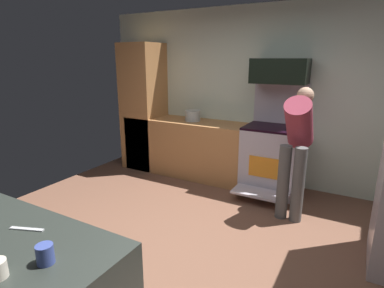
{
  "coord_description": "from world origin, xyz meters",
  "views": [
    {
      "loc": [
        1.41,
        -2.25,
        1.86
      ],
      "look_at": [
        -0.01,
        0.3,
        1.05
      ],
      "focal_mm": 29.08,
      "sensor_mm": 36.0,
      "label": 1
    }
  ],
  "objects": [
    {
      "name": "ground_plane",
      "position": [
        0.0,
        0.0,
        -0.01
      ],
      "size": [
        5.2,
        4.8,
        0.02
      ],
      "primitive_type": "cube",
      "color": "brown"
    },
    {
      "name": "wall_back",
      "position": [
        0.0,
        2.34,
        1.3
      ],
      "size": [
        5.2,
        0.12,
        2.6
      ],
      "primitive_type": "cube",
      "color": "silver",
      "rests_on": "ground"
    },
    {
      "name": "lower_cabinet_run",
      "position": [
        -0.9,
        1.98,
        0.45
      ],
      "size": [
        2.4,
        0.6,
        0.9
      ],
      "primitive_type": "cube",
      "color": "#BB7F4A",
      "rests_on": "ground"
    },
    {
      "name": "cabinet_column",
      "position": [
        -1.9,
        1.98,
        1.05
      ],
      "size": [
        0.6,
        0.6,
        2.1
      ],
      "primitive_type": "cube",
      "color": "#BB7F4A",
      "rests_on": "ground"
    },
    {
      "name": "oven_range",
      "position": [
        0.35,
        1.97,
        0.51
      ],
      "size": [
        0.76,
        0.96,
        1.53
      ],
      "color": "#BBB3C2",
      "rests_on": "ground"
    },
    {
      "name": "microwave",
      "position": [
        0.35,
        2.06,
        1.69
      ],
      "size": [
        0.74,
        0.38,
        0.33
      ],
      "primitive_type": "cube",
      "color": "black",
      "rests_on": "oven_range"
    },
    {
      "name": "person_cook",
      "position": [
        0.78,
        1.38,
        0.91
      ],
      "size": [
        0.31,
        0.64,
        1.53
      ],
      "color": "#545454",
      "rests_on": "ground"
    },
    {
      "name": "mug_coffee",
      "position": [
        0.16,
        -1.46,
        0.95
      ],
      "size": [
        0.08,
        0.08,
        0.1
      ],
      "primitive_type": "cylinder",
      "color": "#3A4B96",
      "rests_on": "counter_island"
    },
    {
      "name": "knife_chef",
      "position": [
        -0.2,
        -1.32,
        0.9
      ],
      "size": [
        0.2,
        0.1,
        0.01
      ],
      "primitive_type": "cube",
      "rotation": [
        0.0,
        0.0,
        0.37
      ],
      "color": "#B7BABF",
      "rests_on": "counter_island"
    },
    {
      "name": "stock_pot",
      "position": [
        -0.94,
        1.98,
        0.98
      ],
      "size": [
        0.24,
        0.24,
        0.17
      ],
      "primitive_type": "cylinder",
      "color": "#AFB7B7",
      "rests_on": "lower_cabinet_run"
    }
  ]
}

